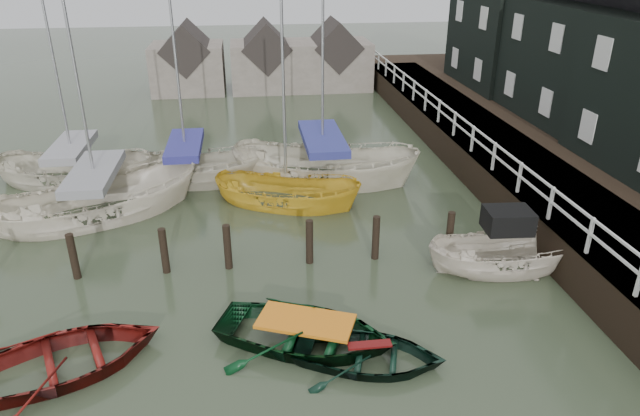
{
  "coord_description": "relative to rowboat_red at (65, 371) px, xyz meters",
  "views": [
    {
      "loc": [
        -0.42,
        -11.77,
        8.66
      ],
      "look_at": [
        1.62,
        3.82,
        1.4
      ],
      "focal_mm": 32.0,
      "sensor_mm": 36.0,
      "label": 1
    }
  ],
  "objects": [
    {
      "name": "land_strip",
      "position": [
        19.77,
        11.08,
        0.0
      ],
      "size": [
        14.0,
        38.0,
        1.5
      ],
      "primitive_type": "cube",
      "color": "black",
      "rests_on": "ground"
    },
    {
      "name": "sailboat_b",
      "position": [
        1.84,
        11.24,
        0.06
      ],
      "size": [
        6.82,
        3.51,
        11.09
      ],
      "rotation": [
        0.0,
        0.0,
        1.4
      ],
      "color": "beige",
      "rests_on": "ground"
    },
    {
      "name": "sailboat_c",
      "position": [
        5.61,
        8.47,
        0.02
      ],
      "size": [
        5.98,
        4.2,
        10.6
      ],
      "rotation": [
        0.0,
        0.0,
        1.15
      ],
      "color": "gold",
      "rests_on": "ground"
    },
    {
      "name": "rowboat_red",
      "position": [
        0.0,
        0.0,
        0.0
      ],
      "size": [
        5.21,
        4.53,
        0.9
      ],
      "primitive_type": "imported",
      "rotation": [
        0.0,
        0.0,
        1.96
      ],
      "color": "#5E110D",
      "rests_on": "ground"
    },
    {
      "name": "mooring_pilings",
      "position": [
        3.66,
        4.08,
        0.5
      ],
      "size": [
        13.72,
        0.22,
        1.8
      ],
      "color": "black",
      "rests_on": "ground"
    },
    {
      "name": "pier",
      "position": [
        14.25,
        11.08,
        0.71
      ],
      "size": [
        3.04,
        32.0,
        2.7
      ],
      "color": "black",
      "rests_on": "ground"
    },
    {
      "name": "motorboat",
      "position": [
        11.57,
        2.91,
        0.09
      ],
      "size": [
        4.71,
        2.03,
        2.74
      ],
      "rotation": [
        0.0,
        0.0,
        1.5
      ],
      "color": "beige",
      "rests_on": "ground"
    },
    {
      "name": "sailboat_d",
      "position": [
        7.25,
        10.63,
        0.06
      ],
      "size": [
        8.2,
        5.4,
        12.11
      ],
      "rotation": [
        0.0,
        0.0,
        1.21
      ],
      "color": "beige",
      "rests_on": "ground"
    },
    {
      "name": "far_sheds",
      "position": [
        5.61,
        27.08,
        1.86
      ],
      "size": [
        14.0,
        4.08,
        4.39
      ],
      "color": "#665B51",
      "rests_on": "ground"
    },
    {
      "name": "rowboat_dkgreen",
      "position": [
        6.79,
        -0.6,
        0.0
      ],
      "size": [
        4.0,
        3.35,
        0.71
      ],
      "primitive_type": "imported",
      "rotation": [
        0.0,
        0.0,
        1.28
      ],
      "color": "black",
      "rests_on": "ground"
    },
    {
      "name": "sailboat_a",
      "position": [
        -0.94,
        8.24,
        0.06
      ],
      "size": [
        7.57,
        5.16,
        10.59
      ],
      "rotation": [
        0.0,
        0.0,
        1.96
      ],
      "color": "beige",
      "rests_on": "ground"
    },
    {
      "name": "sailboat_e",
      "position": [
        -2.56,
        11.56,
        0.06
      ],
      "size": [
        6.92,
        3.96,
        9.88
      ],
      "rotation": [
        0.0,
        0.0,
        1.33
      ],
      "color": "beige",
      "rests_on": "ground"
    },
    {
      "name": "rowboat_green",
      "position": [
        5.45,
        0.27,
        0.0
      ],
      "size": [
        5.15,
        4.48,
        0.89
      ],
      "primitive_type": "imported",
      "rotation": [
        0.0,
        0.0,
        1.18
      ],
      "color": "black",
      "rests_on": "ground"
    },
    {
      "name": "ground",
      "position": [
        4.77,
        1.08,
        0.0
      ],
      "size": [
        120.0,
        120.0,
        0.0
      ],
      "primitive_type": "plane",
      "color": "#2A3320",
      "rests_on": "ground"
    }
  ]
}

